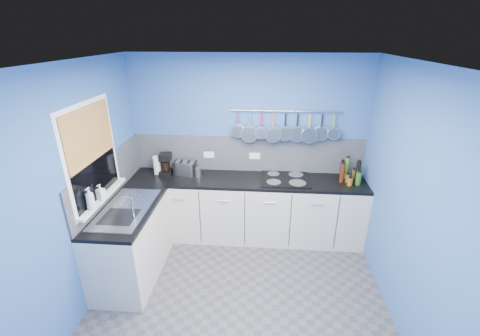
# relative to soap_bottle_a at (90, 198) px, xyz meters

# --- Properties ---
(floor) EXTENTS (3.20, 3.00, 0.02)m
(floor) POSITION_rel_soap_bottle_a_xyz_m (1.53, -0.03, -1.18)
(floor) COLOR #47474C
(floor) RESTS_ON ground
(ceiling) EXTENTS (3.20, 3.00, 0.02)m
(ceiling) POSITION_rel_soap_bottle_a_xyz_m (1.53, -0.03, 1.34)
(ceiling) COLOR white
(ceiling) RESTS_ON ground
(wall_back) EXTENTS (3.20, 0.02, 2.50)m
(wall_back) POSITION_rel_soap_bottle_a_xyz_m (1.53, 1.48, 0.08)
(wall_back) COLOR #335DA4
(wall_back) RESTS_ON ground
(wall_front) EXTENTS (3.20, 0.02, 2.50)m
(wall_front) POSITION_rel_soap_bottle_a_xyz_m (1.53, -1.54, 0.08)
(wall_front) COLOR #335DA4
(wall_front) RESTS_ON ground
(wall_left) EXTENTS (0.02, 3.00, 2.50)m
(wall_left) POSITION_rel_soap_bottle_a_xyz_m (-0.08, -0.03, 0.08)
(wall_left) COLOR #335DA4
(wall_left) RESTS_ON ground
(wall_right) EXTENTS (0.02, 3.00, 2.50)m
(wall_right) POSITION_rel_soap_bottle_a_xyz_m (3.14, -0.03, 0.08)
(wall_right) COLOR #335DA4
(wall_right) RESTS_ON ground
(backsplash_back) EXTENTS (3.20, 0.02, 0.50)m
(backsplash_back) POSITION_rel_soap_bottle_a_xyz_m (1.53, 1.46, -0.02)
(backsplash_back) COLOR slate
(backsplash_back) RESTS_ON wall_back
(backsplash_left) EXTENTS (0.02, 1.80, 0.50)m
(backsplash_left) POSITION_rel_soap_bottle_a_xyz_m (-0.06, 0.57, -0.02)
(backsplash_left) COLOR slate
(backsplash_left) RESTS_ON wall_left
(cabinet_run_back) EXTENTS (3.20, 0.60, 0.86)m
(cabinet_run_back) POSITION_rel_soap_bottle_a_xyz_m (1.53, 1.17, -0.74)
(cabinet_run_back) COLOR beige
(cabinet_run_back) RESTS_ON ground
(worktop_back) EXTENTS (3.20, 0.60, 0.04)m
(worktop_back) POSITION_rel_soap_bottle_a_xyz_m (1.53, 1.17, -0.29)
(worktop_back) COLOR black
(worktop_back) RESTS_ON cabinet_run_back
(cabinet_run_left) EXTENTS (0.60, 1.20, 0.86)m
(cabinet_run_left) POSITION_rel_soap_bottle_a_xyz_m (0.23, 0.27, -0.74)
(cabinet_run_left) COLOR beige
(cabinet_run_left) RESTS_ON ground
(worktop_left) EXTENTS (0.60, 1.20, 0.04)m
(worktop_left) POSITION_rel_soap_bottle_a_xyz_m (0.23, 0.27, -0.29)
(worktop_left) COLOR black
(worktop_left) RESTS_ON cabinet_run_left
(window_frame) EXTENTS (0.01, 1.00, 1.10)m
(window_frame) POSITION_rel_soap_bottle_a_xyz_m (-0.05, 0.27, 0.38)
(window_frame) COLOR white
(window_frame) RESTS_ON wall_left
(window_glass) EXTENTS (0.01, 0.90, 1.00)m
(window_glass) POSITION_rel_soap_bottle_a_xyz_m (-0.04, 0.27, 0.38)
(window_glass) COLOR black
(window_glass) RESTS_ON wall_left
(bamboo_blind) EXTENTS (0.01, 0.90, 0.55)m
(bamboo_blind) POSITION_rel_soap_bottle_a_xyz_m (-0.03, 0.27, 0.61)
(bamboo_blind) COLOR #B37344
(bamboo_blind) RESTS_ON wall_left
(window_sill) EXTENTS (0.10, 0.98, 0.03)m
(window_sill) POSITION_rel_soap_bottle_a_xyz_m (-0.02, 0.27, -0.13)
(window_sill) COLOR white
(window_sill) RESTS_ON wall_left
(sink_unit) EXTENTS (0.50, 0.95, 0.01)m
(sink_unit) POSITION_rel_soap_bottle_a_xyz_m (0.23, 0.27, -0.27)
(sink_unit) COLOR silver
(sink_unit) RESTS_ON worktop_left
(mixer_tap) EXTENTS (0.12, 0.08, 0.26)m
(mixer_tap) POSITION_rel_soap_bottle_a_xyz_m (0.39, 0.09, -0.14)
(mixer_tap) COLOR silver
(mixer_tap) RESTS_ON worktop_left
(socket_left) EXTENTS (0.15, 0.01, 0.09)m
(socket_left) POSITION_rel_soap_bottle_a_xyz_m (0.98, 1.44, -0.04)
(socket_left) COLOR white
(socket_left) RESTS_ON backsplash_back
(socket_right) EXTENTS (0.15, 0.01, 0.09)m
(socket_right) POSITION_rel_soap_bottle_a_xyz_m (1.63, 1.44, -0.04)
(socket_right) COLOR white
(socket_right) RESTS_ON backsplash_back
(pot_rail) EXTENTS (1.45, 0.02, 0.02)m
(pot_rail) POSITION_rel_soap_bottle_a_xyz_m (2.03, 1.42, 0.61)
(pot_rail) COLOR silver
(pot_rail) RESTS_ON wall_back
(soap_bottle_a) EXTENTS (0.10, 0.10, 0.24)m
(soap_bottle_a) POSITION_rel_soap_bottle_a_xyz_m (0.00, 0.00, 0.00)
(soap_bottle_a) COLOR white
(soap_bottle_a) RESTS_ON window_sill
(soap_bottle_b) EXTENTS (0.10, 0.10, 0.17)m
(soap_bottle_b) POSITION_rel_soap_bottle_a_xyz_m (0.00, 0.21, -0.03)
(soap_bottle_b) COLOR white
(soap_bottle_b) RESTS_ON window_sill
(paper_towel) EXTENTS (0.12, 0.12, 0.25)m
(paper_towel) POSITION_rel_soap_bottle_a_xyz_m (0.28, 1.25, -0.14)
(paper_towel) COLOR white
(paper_towel) RESTS_ON worktop_back
(coffee_maker) EXTENTS (0.18, 0.20, 0.30)m
(coffee_maker) POSITION_rel_soap_bottle_a_xyz_m (0.40, 1.25, -0.12)
(coffee_maker) COLOR black
(coffee_maker) RESTS_ON worktop_back
(toaster) EXTENTS (0.32, 0.23, 0.19)m
(toaster) POSITION_rel_soap_bottle_a_xyz_m (0.68, 1.26, -0.18)
(toaster) COLOR silver
(toaster) RESTS_ON worktop_back
(canister) EXTENTS (0.09, 0.09, 0.12)m
(canister) POSITION_rel_soap_bottle_a_xyz_m (0.87, 1.20, -0.21)
(canister) COLOR silver
(canister) RESTS_ON worktop_back
(hob) EXTENTS (0.64, 0.57, 0.01)m
(hob) POSITION_rel_soap_bottle_a_xyz_m (2.05, 1.21, -0.26)
(hob) COLOR black
(hob) RESTS_ON worktop_back
(pan_0) EXTENTS (0.18, 0.07, 0.37)m
(pan_0) POSITION_rel_soap_bottle_a_xyz_m (1.40, 1.41, 0.43)
(pan_0) COLOR silver
(pan_0) RESTS_ON pot_rail
(pan_1) EXTENTS (0.23, 0.09, 0.42)m
(pan_1) POSITION_rel_soap_bottle_a_xyz_m (1.55, 1.41, 0.40)
(pan_1) COLOR silver
(pan_1) RESTS_ON pot_rail
(pan_2) EXTENTS (0.17, 0.13, 0.36)m
(pan_2) POSITION_rel_soap_bottle_a_xyz_m (1.71, 1.41, 0.43)
(pan_2) COLOR silver
(pan_2) RESTS_ON pot_rail
(pan_3) EXTENTS (0.21, 0.12, 0.40)m
(pan_3) POSITION_rel_soap_bottle_a_xyz_m (1.87, 1.41, 0.41)
(pan_3) COLOR silver
(pan_3) RESTS_ON pot_rail
(pan_4) EXTENTS (0.20, 0.09, 0.39)m
(pan_4) POSITION_rel_soap_bottle_a_xyz_m (2.03, 1.41, 0.41)
(pan_4) COLOR silver
(pan_4) RESTS_ON pot_rail
(pan_5) EXTENTS (0.22, 0.07, 0.41)m
(pan_5) POSITION_rel_soap_bottle_a_xyz_m (2.19, 1.41, 0.41)
(pan_5) COLOR silver
(pan_5) RESTS_ON pot_rail
(pan_6) EXTENTS (0.22, 0.10, 0.41)m
(pan_6) POSITION_rel_soap_bottle_a_xyz_m (2.35, 1.41, 0.40)
(pan_6) COLOR silver
(pan_6) RESTS_ON pot_rail
(pan_7) EXTENTS (0.19, 0.06, 0.38)m
(pan_7) POSITION_rel_soap_bottle_a_xyz_m (2.51, 1.41, 0.42)
(pan_7) COLOR silver
(pan_7) RESTS_ON pot_rail
(pan_8) EXTENTS (0.17, 0.08, 0.36)m
(pan_8) POSITION_rel_soap_bottle_a_xyz_m (2.67, 1.41, 0.43)
(pan_8) COLOR silver
(pan_8) RESTS_ON pot_rail
(condiment_0) EXTENTS (0.07, 0.07, 0.12)m
(condiment_0) POSITION_rel_soap_bottle_a_xyz_m (2.99, 1.31, -0.21)
(condiment_0) COLOR brown
(condiment_0) RESTS_ON worktop_back
(condiment_1) EXTENTS (0.06, 0.06, 0.30)m
(condiment_1) POSITION_rel_soap_bottle_a_xyz_m (2.87, 1.29, -0.12)
(condiment_1) COLOR #3F721E
(condiment_1) RESTS_ON worktop_back
(condiment_2) EXTENTS (0.05, 0.05, 0.25)m
(condiment_2) POSITION_rel_soap_bottle_a_xyz_m (2.81, 1.28, -0.14)
(condiment_2) COLOR black
(condiment_2) RESTS_ON worktop_back
(condiment_3) EXTENTS (0.06, 0.06, 0.28)m
(condiment_3) POSITION_rel_soap_bottle_a_xyz_m (3.00, 1.20, -0.13)
(condiment_3) COLOR black
(condiment_3) RESTS_ON worktop_back
(condiment_4) EXTENTS (0.06, 0.06, 0.11)m
(condiment_4) POSITION_rel_soap_bottle_a_xyz_m (2.87, 1.18, -0.22)
(condiment_4) COLOR brown
(condiment_4) RESTS_ON worktop_back
(condiment_5) EXTENTS (0.06, 0.06, 0.26)m
(condiment_5) POSITION_rel_soap_bottle_a_xyz_m (2.79, 1.17, -0.14)
(condiment_5) COLOR #4C190C
(condiment_5) RESTS_ON worktop_back
(condiment_6) EXTENTS (0.07, 0.07, 0.18)m
(condiment_6) POSITION_rel_soap_bottle_a_xyz_m (2.99, 1.11, -0.18)
(condiment_6) COLOR #265919
(condiment_6) RESTS_ON worktop_back
(condiment_7) EXTENTS (0.06, 0.06, 0.10)m
(condiment_7) POSITION_rel_soap_bottle_a_xyz_m (2.88, 1.08, -0.22)
(condiment_7) COLOR #8C5914
(condiment_7) RESTS_ON worktop_back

